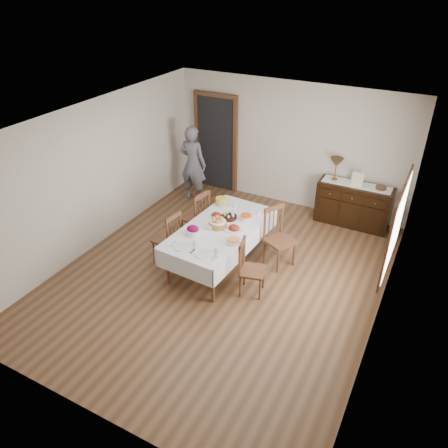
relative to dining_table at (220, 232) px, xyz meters
The scene contains 26 objects.
ground 0.73m from the dining_table, 59.36° to the right, with size 6.00×6.00×0.00m, color brown.
room_shell 1.00m from the dining_table, 76.96° to the left, with size 5.02×6.02×2.65m.
dining_table is the anchor object (origin of this frame).
chair_left_near 0.90m from the dining_table, 156.62° to the right, with size 0.45×0.45×0.97m.
chair_left_far 0.89m from the dining_table, 147.27° to the left, with size 0.51×0.51×1.03m.
chair_right_near 0.90m from the dining_table, 31.20° to the right, with size 0.46×0.46×0.92m.
chair_right_far 0.99m from the dining_table, 29.47° to the left, with size 0.60×0.60×1.06m.
sideboard 2.95m from the dining_table, 55.38° to the left, with size 1.42×0.52×0.85m.
person 2.52m from the dining_table, 131.56° to the left, with size 0.56×0.36×1.78m, color #595764.
bread_basket 0.17m from the dining_table, behind, with size 0.30×0.30×0.17m.
egg_basket 0.35m from the dining_table, 90.07° to the left, with size 0.27×0.27×0.11m.
ham_platter_a 0.36m from the dining_table, 128.73° to the left, with size 0.28×0.28×0.11m.
ham_platter_b 0.27m from the dining_table, ahead, with size 0.32×0.32×0.11m.
beet_bowl 0.51m from the dining_table, 126.56° to the right, with size 0.24×0.24×0.16m.
carrot_bowl 0.53m from the dining_table, 59.05° to the left, with size 0.21×0.21×0.09m.
pineapple_bowl 0.81m from the dining_table, 116.69° to the left, with size 0.22×0.22×0.14m.
casserole_dish 0.53m from the dining_table, 36.75° to the right, with size 0.25×0.25×0.07m.
butter_dish 0.23m from the dining_table, 137.46° to the right, with size 0.15×0.10×0.07m.
setting_left 0.79m from the dining_table, 104.28° to the right, with size 0.43×0.31×0.10m.
setting_right 0.81m from the dining_table, 75.53° to the right, with size 0.43×0.31×0.10m.
glass_far_a 0.75m from the dining_table, 97.04° to the left, with size 0.07×0.07×0.09m.
glass_far_b 0.81m from the dining_table, 60.65° to the left, with size 0.07×0.07×0.09m.
runner 2.97m from the dining_table, 55.70° to the left, with size 1.30×0.35×0.01m.
table_lamp 2.80m from the dining_table, 63.49° to the left, with size 0.26×0.26×0.46m.
picture_frame 2.92m from the dining_table, 54.68° to the left, with size 0.22×0.08×0.28m.
deco_bowl 3.25m from the dining_table, 49.27° to the left, with size 0.20×0.20×0.06m.
Camera 1 is at (2.77, -5.15, 4.49)m, focal length 35.00 mm.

